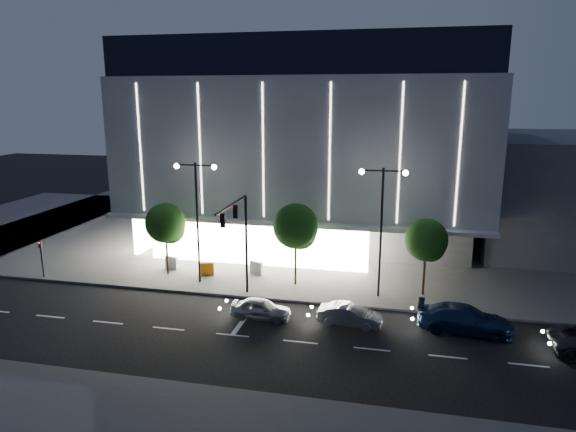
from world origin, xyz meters
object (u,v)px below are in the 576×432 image
Objects in this scene: street_lamp_west at (197,205)px; traffic_mast at (239,230)px; street_lamp_east at (382,213)px; barrier_a at (207,269)px; ped_signal_far at (41,255)px; tree_left at (166,225)px; tree_mid at (296,229)px; car_lead at (261,309)px; car_third at (465,319)px; barrier_b at (172,263)px; barrier_d at (256,268)px; tree_right at (426,242)px; car_second at (350,315)px.

traffic_mast is at bearing -33.65° from street_lamp_west.
street_lamp_east is 8.18× the size of barrier_a.
ped_signal_far is at bearing 175.03° from barrier_a.
tree_mid is at bearing 0.00° from tree_left.
car_lead is (2.00, -2.25, -4.39)m from traffic_mast.
street_lamp_west is 3.69m from tree_left.
traffic_mast is 1.24× the size of tree_left.
traffic_mast is 1.88× the size of car_lead.
street_lamp_east reaches higher than car_third.
street_lamp_west is 12.76m from ped_signal_far.
traffic_mast is 5.32m from car_lead.
tree_mid is 5.59× the size of barrier_b.
barrier_d is (-3.40, 1.49, -3.68)m from tree_mid.
barrier_b and barrier_d have the same top height.
ped_signal_far is at bearing -174.86° from tree_right.
car_second is (-1.50, -4.69, -5.32)m from street_lamp_east.
tree_right is 12.09m from car_lead.
car_third is at bearing -2.80° from barrier_b.
tree_right is at bearing -0.00° from tree_left.
barrier_b is (-7.29, 4.97, -4.38)m from traffic_mast.
street_lamp_west is 13.00m from street_lamp_east.
street_lamp_east is 16.12m from tree_left.
car_lead is at bearing -33.47° from tree_left.
tree_left is at bearing 152.16° from traffic_mast.
car_third is 4.95× the size of barrier_d.
street_lamp_west is at bearing -21.10° from barrier_b.
barrier_a is (-4.02, 4.12, -4.38)m from traffic_mast.
car_second is 16.37m from barrier_b.
street_lamp_west reaches higher than traffic_mast.
ped_signal_far is at bearing -142.46° from barrier_b.
car_third is at bearing -12.82° from street_lamp_west.
traffic_mast is 6.43× the size of barrier_a.
tree_left is at bearing -180.00° from tree_mid.
traffic_mast is at bearing -129.42° from tree_mid.
traffic_mast reaches higher than ped_signal_far.
barrier_b is (8.71, 3.81, -1.24)m from ped_signal_far.
tree_left is 5.20× the size of barrier_b.
tree_mid is at bearing -1.24° from barrier_d.
barrier_a is 1.00× the size of barrier_b.
car_third is at bearing -35.96° from barrier_a.
traffic_mast is at bearing -63.48° from barrier_d.
car_second is 10.67m from barrier_d.
barrier_d is (-9.37, 2.51, -5.31)m from street_lamp_east.
tree_left is 0.93× the size of tree_mid.
barrier_b is at bearing 146.66° from barrier_a.
traffic_mast reaches higher than barrier_b.
tree_mid reaches higher than car_lead.
barrier_d is (6.60, 1.49, -3.38)m from tree_left.
street_lamp_east is at bearing -52.45° from car_lead.
tree_right is at bearing -56.90° from car_lead.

